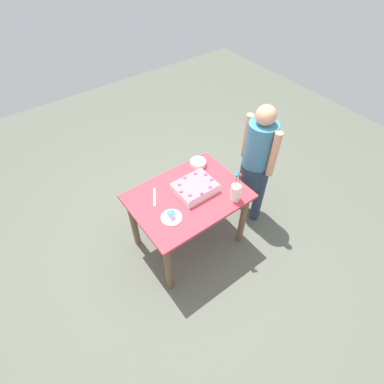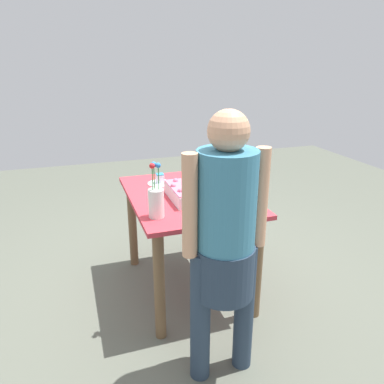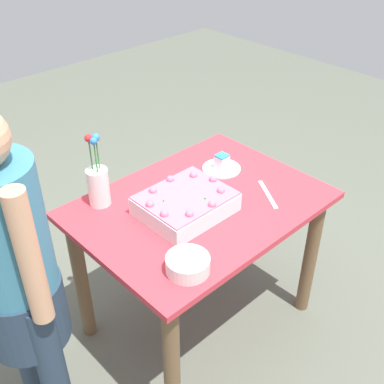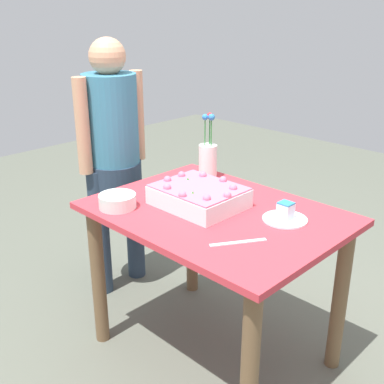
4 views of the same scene
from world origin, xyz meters
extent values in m
plane|color=#5B5F52|center=(0.00, 0.00, 0.00)|extent=(8.00, 8.00, 0.00)
cube|color=#CB3541|center=(0.00, 0.00, 0.76)|extent=(1.11, 0.82, 0.03)
cylinder|color=brown|center=(-0.48, -0.34, 0.37)|extent=(0.07, 0.07, 0.75)
cylinder|color=brown|center=(0.48, -0.34, 0.37)|extent=(0.07, 0.07, 0.75)
cylinder|color=brown|center=(-0.48, 0.34, 0.37)|extent=(0.07, 0.07, 0.75)
cylinder|color=brown|center=(0.48, 0.34, 0.37)|extent=(0.07, 0.07, 0.75)
cube|color=white|center=(-0.10, -0.01, 0.82)|extent=(0.39, 0.31, 0.08)
cube|color=pink|center=(-0.10, -0.01, 0.87)|extent=(0.38, 0.31, 0.01)
sphere|color=pink|center=(0.07, -0.01, 0.88)|extent=(0.04, 0.04, 0.04)
sphere|color=pink|center=(0.03, 0.08, 0.88)|extent=(0.04, 0.04, 0.04)
sphere|color=pink|center=(-0.07, 0.12, 0.88)|extent=(0.04, 0.04, 0.04)
sphere|color=pink|center=(-0.18, 0.11, 0.88)|extent=(0.04, 0.04, 0.04)
sphere|color=pink|center=(-0.26, 0.04, 0.88)|extent=(0.04, 0.04, 0.04)
sphere|color=pink|center=(-0.26, -0.06, 0.88)|extent=(0.04, 0.04, 0.04)
sphere|color=pink|center=(-0.18, -0.13, 0.88)|extent=(0.04, 0.04, 0.04)
sphere|color=pink|center=(-0.07, -0.14, 0.88)|extent=(0.04, 0.04, 0.04)
sphere|color=pink|center=(0.03, -0.10, 0.88)|extent=(0.04, 0.04, 0.04)
cone|color=#2D8438|center=(-0.20, 0.02, 0.87)|extent=(0.02, 0.02, 0.02)
cone|color=#2D8438|center=(-0.06, -0.09, 0.87)|extent=(0.02, 0.02, 0.02)
cylinder|color=white|center=(0.28, 0.13, 0.78)|extent=(0.19, 0.19, 0.01)
cube|color=white|center=(0.28, 0.13, 0.82)|extent=(0.06, 0.06, 0.07)
cube|color=teal|center=(0.28, 0.13, 0.86)|extent=(0.06, 0.06, 0.01)
cube|color=silver|center=(0.27, -0.17, 0.78)|extent=(0.14, 0.21, 0.00)
cylinder|color=white|center=(-0.33, 0.31, 0.87)|extent=(0.10, 0.10, 0.18)
cylinder|color=#2D8438|center=(-0.31, 0.31, 1.03)|extent=(0.01, 0.01, 0.15)
sphere|color=#2F79C0|center=(-0.31, 0.31, 1.11)|extent=(0.03, 0.03, 0.03)
cylinder|color=#2D8438|center=(-0.34, 0.32, 1.03)|extent=(0.01, 0.01, 0.15)
sphere|color=red|center=(-0.34, 0.32, 1.11)|extent=(0.03, 0.03, 0.03)
cylinder|color=#2D8438|center=(-0.34, 0.29, 1.03)|extent=(0.01, 0.01, 0.15)
sphere|color=#2C79CB|center=(-0.34, 0.29, 1.11)|extent=(0.03, 0.03, 0.03)
cylinder|color=silver|center=(-0.34, -0.29, 0.81)|extent=(0.17, 0.17, 0.06)
cylinder|color=#27374B|center=(-0.86, -0.06, 0.39)|extent=(0.11, 0.11, 0.78)
cylinder|color=#27374B|center=(-0.86, 0.20, 0.39)|extent=(0.11, 0.11, 0.78)
cylinder|color=#27374B|center=(-0.86, 0.07, 0.66)|extent=(0.31, 0.32, 0.28)
cylinder|color=teal|center=(-0.86, 0.07, 1.04)|extent=(0.30, 0.30, 0.52)
sphere|color=tan|center=(-0.86, 0.07, 1.39)|extent=(0.20, 0.20, 0.20)
cylinder|color=tan|center=(-0.86, -0.12, 1.04)|extent=(0.08, 0.08, 0.52)
cylinder|color=tan|center=(-0.86, 0.26, 1.04)|extent=(0.08, 0.08, 0.52)
camera|label=1|loc=(1.14, 1.60, 2.93)|focal=28.00mm
camera|label=2|loc=(-2.42, 0.77, 1.70)|focal=35.00mm
camera|label=3|loc=(-1.25, -1.28, 2.06)|focal=45.00mm
camera|label=4|loc=(1.32, -1.49, 1.65)|focal=45.00mm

